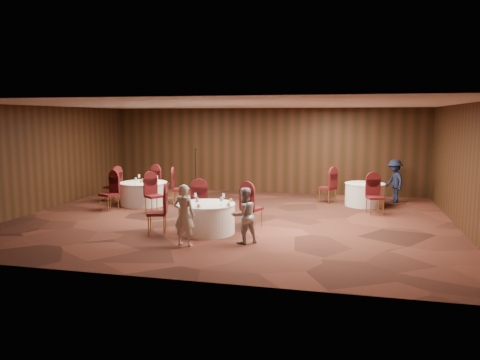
% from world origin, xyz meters
% --- Properties ---
extents(ground, '(12.00, 12.00, 0.00)m').
position_xyz_m(ground, '(0.00, 0.00, 0.00)').
color(ground, black).
rests_on(ground, ground).
extents(room_shell, '(12.00, 12.00, 12.00)m').
position_xyz_m(room_shell, '(0.00, 0.00, 1.96)').
color(room_shell, silver).
rests_on(room_shell, ground).
extents(table_main, '(1.42, 1.42, 0.74)m').
position_xyz_m(table_main, '(-0.21, -1.63, 0.38)').
color(table_main, white).
rests_on(table_main, ground).
extents(table_left, '(1.54, 1.54, 0.74)m').
position_xyz_m(table_left, '(-3.38, 1.54, 0.38)').
color(table_left, white).
rests_on(table_left, ground).
extents(table_right, '(1.27, 1.27, 0.74)m').
position_xyz_m(table_right, '(3.69, 3.00, 0.38)').
color(table_right, white).
rests_on(table_right, ground).
extents(chairs_main, '(2.82, 2.03, 1.00)m').
position_xyz_m(chairs_main, '(-0.49, -1.05, 0.50)').
color(chairs_main, '#3C0C0D').
rests_on(chairs_main, ground).
extents(chairs_left, '(3.05, 3.11, 1.00)m').
position_xyz_m(chairs_left, '(-3.36, 1.51, 0.50)').
color(chairs_left, '#3C0C0D').
rests_on(chairs_left, ground).
extents(chairs_right, '(2.16, 2.26, 1.00)m').
position_xyz_m(chairs_right, '(3.22, 2.54, 0.50)').
color(chairs_right, '#3C0C0D').
rests_on(chairs_right, ground).
extents(tabletop_main, '(1.14, 1.08, 0.22)m').
position_xyz_m(tabletop_main, '(-0.06, -1.72, 0.84)').
color(tabletop_main, silver).
rests_on(tabletop_main, table_main).
extents(tabletop_left, '(0.79, 0.87, 0.22)m').
position_xyz_m(tabletop_left, '(-3.37, 1.53, 0.82)').
color(tabletop_left, silver).
rests_on(tabletop_left, table_left).
extents(tabletop_right, '(0.08, 0.08, 0.22)m').
position_xyz_m(tabletop_right, '(3.89, 2.74, 0.90)').
color(tabletop_right, silver).
rests_on(tabletop_right, table_right).
extents(mic_stand, '(0.24, 0.24, 1.69)m').
position_xyz_m(mic_stand, '(-2.46, 4.14, 0.50)').
color(mic_stand, black).
rests_on(mic_stand, ground).
extents(woman_a, '(0.54, 0.39, 1.39)m').
position_xyz_m(woman_a, '(-0.35, -2.86, 0.69)').
color(woman_a, silver).
rests_on(woman_a, ground).
extents(woman_b, '(0.79, 0.77, 1.28)m').
position_xyz_m(woman_b, '(0.90, -2.34, 0.64)').
color(woman_b, '#AEAFB3').
rests_on(woman_b, ground).
extents(man_c, '(0.86, 1.08, 1.46)m').
position_xyz_m(man_c, '(4.67, 3.89, 0.73)').
color(man_c, black).
rests_on(man_c, ground).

